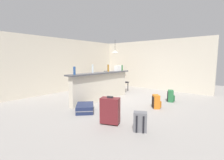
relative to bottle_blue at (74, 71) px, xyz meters
The scene contains 19 objects.
ground_plane 2.14m from the bottle_blue, 14.14° to the right, with size 13.00×13.00×0.05m, color gray.
wall_back 3.13m from the bottle_blue, 56.82° to the left, with size 6.60×0.10×2.50m, color beige.
wall_right 4.76m from the bottle_blue, ahead, with size 0.10×6.00×2.50m, color beige.
partition_half_wall 1.45m from the bottle_blue, ahead, with size 2.80×0.20×1.00m, color beige.
bar_countertop 1.29m from the bottle_blue, ahead, with size 2.96×0.40×0.05m, color #4C4C51.
bottle_blue is the anchor object (origin of this frame).
bottle_clear 0.86m from the bottle_blue, ahead, with size 0.06×0.06×0.30m, color silver.
bottle_amber 1.67m from the bottle_blue, ahead, with size 0.06×0.06×0.28m, color #9E661E.
bottle_green 2.53m from the bottle_blue, ahead, with size 0.06×0.06×0.23m, color #2D6B38.
grocery_bag 2.29m from the bottle_blue, ahead, with size 0.26×0.18×0.22m, color silver.
dining_table 3.52m from the bottle_blue, 19.07° to the left, with size 1.10×0.80×0.74m.
dining_chair_near_partition 3.39m from the bottle_blue, ahead, with size 0.41×0.41×0.93m.
dining_chair_far_side 3.83m from the bottle_blue, 27.35° to the left, with size 0.40×0.40×0.93m.
pendant_lamp 3.59m from the bottle_blue, 17.59° to the left, with size 0.34×0.34×0.70m.
suitcase_flat_navy 1.19m from the bottle_blue, 95.98° to the right, with size 0.84×0.84×0.22m.
backpack_orange 2.73m from the bottle_blue, 50.89° to the right, with size 0.34×0.34×0.42m.
suitcase_upright_maroon 1.91m from the bottle_blue, 99.81° to the right, with size 0.39×0.50×0.67m.
backpack_grey 2.62m from the bottle_blue, 94.32° to the right, with size 0.32×0.33×0.42m.
backpack_green 3.52m from the bottle_blue, 37.06° to the right, with size 0.33×0.31×0.42m.
Camera 1 is at (-4.85, -3.66, 1.51)m, focal length 26.22 mm.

